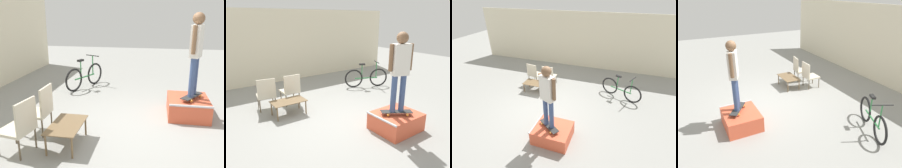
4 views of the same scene
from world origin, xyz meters
TOP-DOWN VIEW (x-y plane):
  - ground_plane at (0.00, 0.00)m, footprint 24.00×24.00m
  - house_wall_back at (0.00, 4.66)m, footprint 12.00×0.06m
  - skate_ramp_box at (0.85, -1.11)m, footprint 1.10×0.92m
  - skateboard_on_ramp at (0.78, -1.16)m, footprint 0.72×0.57m
  - person_skater at (0.78, -1.16)m, footprint 0.54×0.32m
  - coffee_table at (-0.94, 1.24)m, footprint 0.94×0.57m
  - patio_chair_left at (-1.33, 1.92)m, footprint 0.60×0.60m
  - patio_chair_right at (-0.56, 1.92)m, footprint 0.52×0.52m
  - bicycle at (2.63, 1.91)m, footprint 1.60×0.81m

SIDE VIEW (x-z plane):
  - ground_plane at x=0.00m, z-range 0.00..0.00m
  - skate_ramp_box at x=0.85m, z-range -0.01..0.45m
  - coffee_table at x=-0.94m, z-range 0.16..0.58m
  - bicycle at x=2.63m, z-range -0.12..0.89m
  - skateboard_on_ramp at x=0.78m, z-range 0.48..0.55m
  - patio_chair_left at x=-1.33m, z-range 0.04..1.03m
  - patio_chair_right at x=-0.56m, z-range 0.04..1.03m
  - house_wall_back at x=0.00m, z-range 0.00..3.00m
  - person_skater at x=0.78m, z-range 0.71..2.55m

